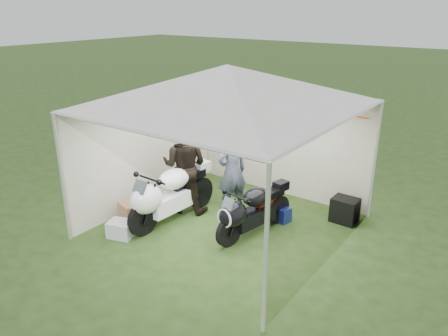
{
  "coord_description": "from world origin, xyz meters",
  "views": [
    {
      "loc": [
        4.23,
        -5.94,
        3.92
      ],
      "look_at": [
        -0.32,
        0.35,
        1.0
      ],
      "focal_mm": 35.0,
      "sensor_mm": 36.0,
      "label": 1
    }
  ],
  "objects_px": {
    "canopy_tent": "(228,90)",
    "motorcycle_black": "(251,210)",
    "person_dark_jacket": "(185,166)",
    "crate_1": "(133,211)",
    "paddock_stand": "(280,213)",
    "person_blue_jacket": "(232,172)",
    "crate_0": "(121,229)",
    "motorcycle_white": "(168,194)",
    "equipment_box": "(345,210)"
  },
  "relations": [
    {
      "from": "canopy_tent",
      "to": "motorcycle_black",
      "type": "height_order",
      "value": "canopy_tent"
    },
    {
      "from": "canopy_tent",
      "to": "person_dark_jacket",
      "type": "distance_m",
      "value": 1.96
    },
    {
      "from": "motorcycle_black",
      "to": "crate_1",
      "type": "bearing_deg",
      "value": -147.95
    },
    {
      "from": "paddock_stand",
      "to": "person_blue_jacket",
      "type": "height_order",
      "value": "person_blue_jacket"
    },
    {
      "from": "canopy_tent",
      "to": "crate_0",
      "type": "xyz_separation_m",
      "value": [
        -1.33,
        -1.44,
        -2.43
      ]
    },
    {
      "from": "paddock_stand",
      "to": "crate_1",
      "type": "bearing_deg",
      "value": -144.11
    },
    {
      "from": "canopy_tent",
      "to": "crate_0",
      "type": "distance_m",
      "value": 3.12
    },
    {
      "from": "motorcycle_white",
      "to": "motorcycle_black",
      "type": "relative_size",
      "value": 1.18
    },
    {
      "from": "crate_1",
      "to": "paddock_stand",
      "type": "bearing_deg",
      "value": 35.89
    },
    {
      "from": "motorcycle_black",
      "to": "canopy_tent",
      "type": "bearing_deg",
      "value": -173.39
    },
    {
      "from": "motorcycle_white",
      "to": "equipment_box",
      "type": "relative_size",
      "value": 4.5
    },
    {
      "from": "motorcycle_white",
      "to": "person_blue_jacket",
      "type": "distance_m",
      "value": 1.31
    },
    {
      "from": "person_blue_jacket",
      "to": "crate_1",
      "type": "bearing_deg",
      "value": -17.1
    },
    {
      "from": "paddock_stand",
      "to": "person_dark_jacket",
      "type": "xyz_separation_m",
      "value": [
        -1.78,
        -0.71,
        0.81
      ]
    },
    {
      "from": "person_dark_jacket",
      "to": "crate_1",
      "type": "xyz_separation_m",
      "value": [
        -0.53,
        -0.95,
        -0.76
      ]
    },
    {
      "from": "crate_0",
      "to": "person_blue_jacket",
      "type": "bearing_deg",
      "value": 62.41
    },
    {
      "from": "motorcycle_white",
      "to": "motorcycle_black",
      "type": "distance_m",
      "value": 1.61
    },
    {
      "from": "canopy_tent",
      "to": "equipment_box",
      "type": "xyz_separation_m",
      "value": [
        1.7,
        1.47,
        -2.34
      ]
    },
    {
      "from": "motorcycle_white",
      "to": "person_dark_jacket",
      "type": "bearing_deg",
      "value": 101.59
    },
    {
      "from": "person_blue_jacket",
      "to": "equipment_box",
      "type": "xyz_separation_m",
      "value": [
        1.99,
        0.92,
        -0.62
      ]
    },
    {
      "from": "person_blue_jacket",
      "to": "person_dark_jacket",
      "type": "bearing_deg",
      "value": -33.53
    },
    {
      "from": "canopy_tent",
      "to": "person_blue_jacket",
      "type": "height_order",
      "value": "canopy_tent"
    },
    {
      "from": "equipment_box",
      "to": "crate_0",
      "type": "distance_m",
      "value": 4.2
    },
    {
      "from": "equipment_box",
      "to": "motorcycle_black",
      "type": "bearing_deg",
      "value": -127.86
    },
    {
      "from": "person_dark_jacket",
      "to": "canopy_tent",
      "type": "bearing_deg",
      "value": 156.02
    },
    {
      "from": "canopy_tent",
      "to": "equipment_box",
      "type": "relative_size",
      "value": 11.82
    },
    {
      "from": "paddock_stand",
      "to": "crate_1",
      "type": "height_order",
      "value": "crate_1"
    },
    {
      "from": "canopy_tent",
      "to": "paddock_stand",
      "type": "height_order",
      "value": "canopy_tent"
    },
    {
      "from": "motorcycle_white",
      "to": "crate_1",
      "type": "relative_size",
      "value": 5.08
    },
    {
      "from": "paddock_stand",
      "to": "person_blue_jacket",
      "type": "xyz_separation_m",
      "value": [
        -0.97,
        -0.23,
        0.71
      ]
    },
    {
      "from": "crate_0",
      "to": "crate_1",
      "type": "relative_size",
      "value": 1.03
    },
    {
      "from": "person_blue_jacket",
      "to": "equipment_box",
      "type": "bearing_deg",
      "value": 140.66
    },
    {
      "from": "canopy_tent",
      "to": "motorcycle_white",
      "type": "distance_m",
      "value": 2.28
    },
    {
      "from": "motorcycle_black",
      "to": "paddock_stand",
      "type": "height_order",
      "value": "motorcycle_black"
    },
    {
      "from": "crate_1",
      "to": "canopy_tent",
      "type": "bearing_deg",
      "value": 28.59
    },
    {
      "from": "crate_1",
      "to": "crate_0",
      "type": "bearing_deg",
      "value": -62.23
    },
    {
      "from": "paddock_stand",
      "to": "motorcycle_white",
      "type": "bearing_deg",
      "value": -142.41
    },
    {
      "from": "person_dark_jacket",
      "to": "equipment_box",
      "type": "xyz_separation_m",
      "value": [
        2.79,
        1.4,
        -0.71
      ]
    },
    {
      "from": "canopy_tent",
      "to": "person_blue_jacket",
      "type": "xyz_separation_m",
      "value": [
        -0.29,
        0.55,
        -1.71
      ]
    },
    {
      "from": "person_blue_jacket",
      "to": "equipment_box",
      "type": "height_order",
      "value": "person_blue_jacket"
    },
    {
      "from": "canopy_tent",
      "to": "crate_1",
      "type": "height_order",
      "value": "canopy_tent"
    },
    {
      "from": "crate_0",
      "to": "crate_1",
      "type": "xyz_separation_m",
      "value": [
        -0.29,
        0.56,
        0.04
      ]
    },
    {
      "from": "crate_0",
      "to": "paddock_stand",
      "type": "bearing_deg",
      "value": 47.88
    },
    {
      "from": "motorcycle_white",
      "to": "motorcycle_black",
      "type": "bearing_deg",
      "value": 20.59
    },
    {
      "from": "person_dark_jacket",
      "to": "person_blue_jacket",
      "type": "bearing_deg",
      "value": -169.56
    },
    {
      "from": "paddock_stand",
      "to": "person_dark_jacket",
      "type": "distance_m",
      "value": 2.08
    },
    {
      "from": "crate_1",
      "to": "person_dark_jacket",
      "type": "bearing_deg",
      "value": 61.15
    },
    {
      "from": "paddock_stand",
      "to": "person_blue_jacket",
      "type": "distance_m",
      "value": 1.23
    },
    {
      "from": "motorcycle_black",
      "to": "paddock_stand",
      "type": "bearing_deg",
      "value": 90.0
    },
    {
      "from": "equipment_box",
      "to": "canopy_tent",
      "type": "bearing_deg",
      "value": -139.17
    }
  ]
}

